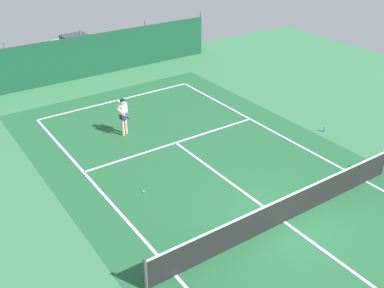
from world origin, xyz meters
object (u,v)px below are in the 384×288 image
tennis_ball_near_player (144,192)px  water_bottle (324,129)px  tennis_net (286,209)px  parked_car (79,50)px  tennis_player (124,114)px

tennis_ball_near_player → water_bottle: 8.86m
tennis_net → water_bottle: size_ratio=42.17×
tennis_ball_near_player → parked_car: 15.15m
tennis_player → water_bottle: tennis_player is taller
tennis_ball_near_player → water_bottle: bearing=-2.6°
tennis_net → tennis_ball_near_player: bearing=126.0°
tennis_net → tennis_player: tennis_player is taller
parked_car → water_bottle: parked_car is taller
tennis_ball_near_player → water_bottle: size_ratio=0.28×
parked_car → tennis_net: bearing=-97.6°
tennis_net → water_bottle: tennis_net is taller
water_bottle → parked_car: bearing=109.0°
tennis_net → parked_car: bearing=87.7°
tennis_player → parked_car: parked_car is taller
tennis_net → parked_car: parked_car is taller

